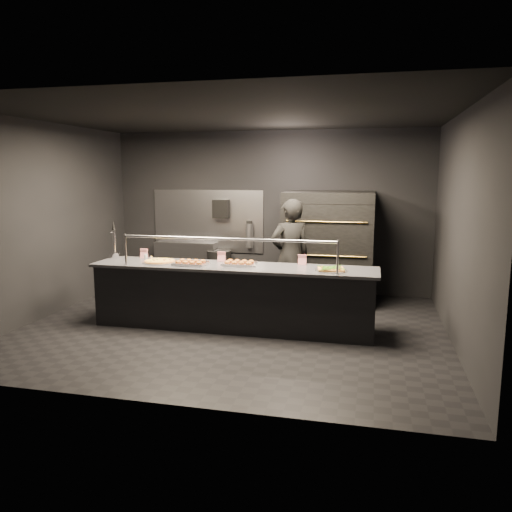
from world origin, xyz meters
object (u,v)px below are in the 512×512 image
service_counter (233,297)px  worker (290,257)px  pizza_oven (329,246)px  slider_tray_b (239,263)px  towel_dispenser (221,209)px  trash_bin (219,270)px  prep_shelf (187,265)px  fire_extinguisher (249,235)px  square_pizza (331,269)px  beer_tap (114,247)px  round_pizza (160,261)px  slider_tray_a (191,263)px

service_counter → worker: 1.27m
pizza_oven → worker: (-0.53, -0.91, -0.05)m
service_counter → slider_tray_b: 0.49m
service_counter → worker: bearing=56.0°
towel_dispenser → trash_bin: size_ratio=0.46×
prep_shelf → trash_bin: prep_shelf is taller
towel_dispenser → trash_bin: towel_dispenser is taller
fire_extinguisher → square_pizza: fire_extinguisher is taller
prep_shelf → worker: worker is taller
beer_tap → prep_shelf: bearing=80.7°
pizza_oven → towel_dispenser: pizza_oven is taller
prep_shelf → beer_tap: beer_tap is taller
slider_tray_b → prep_shelf: bearing=126.6°
slider_tray_b → worker: bearing=58.7°
pizza_oven → slider_tray_b: size_ratio=3.63×
square_pizza → trash_bin: size_ratio=0.56×
beer_tap → slider_tray_b: size_ratio=1.11×
service_counter → worker: worker is taller
square_pizza → pizza_oven: bearing=95.8°
service_counter → fire_extinguisher: size_ratio=8.12×
fire_extinguisher → round_pizza: fire_extinguisher is taller
pizza_oven → square_pizza: size_ratio=4.41×
towel_dispenser → slider_tray_a: (0.30, -2.48, -0.60)m
towel_dispenser → fire_extinguisher: bearing=1.0°
towel_dispenser → slider_tray_b: size_ratio=0.67×
towel_dispenser → worker: worker is taller
beer_tap → round_pizza: size_ratio=1.13×
beer_tap → slider_tray_b: 2.05m
fire_extinguisher → square_pizza: 3.03m
beer_tap → worker: size_ratio=0.32×
trash_bin → service_counter: bearing=-67.9°
slider_tray_b → square_pizza: 1.31m
prep_shelf → service_counter: bearing=-55.4°
prep_shelf → slider_tray_a: bearing=-67.4°
fire_extinguisher → worker: bearing=-54.2°
towel_dispenser → square_pizza: towel_dispenser is taller
pizza_oven → slider_tray_a: pizza_oven is taller
towel_dispenser → round_pizza: size_ratio=0.68×
round_pizza → square_pizza: bearing=-1.5°
square_pizza → trash_bin: (-2.30, 2.29, -0.55)m
square_pizza → worker: 1.28m
pizza_oven → slider_tray_b: (-1.11, -1.86, -0.02)m
towel_dispenser → slider_tray_a: 2.57m
service_counter → prep_shelf: 2.82m
prep_shelf → beer_tap: bearing=-99.3°
slider_tray_b → towel_dispenser: bearing=112.9°
slider_tray_a → fire_extinguisher: bearing=84.3°
trash_bin → square_pizza: bearing=-44.8°
fire_extinguisher → worker: 1.75m
beer_tap → slider_tray_a: 1.39m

